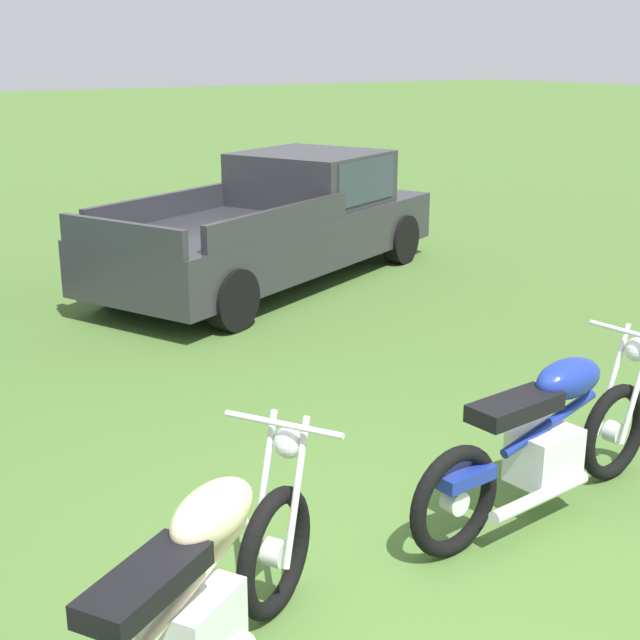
{
  "coord_description": "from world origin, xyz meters",
  "views": [
    {
      "loc": [
        -2.6,
        -2.93,
        2.71
      ],
      "look_at": [
        0.78,
        1.97,
        0.9
      ],
      "focal_mm": 50.0,
      "sensor_mm": 36.0,
      "label": 1
    }
  ],
  "objects": [
    {
      "name": "motorcycle_cream",
      "position": [
        -1.21,
        0.03,
        0.48
      ],
      "size": [
        1.91,
        1.26,
        1.02
      ],
      "rotation": [
        0.0,
        0.0,
        0.51
      ],
      "color": "black",
      "rests_on": "ground"
    },
    {
      "name": "pickup_truck_charcoal",
      "position": [
        3.1,
        6.13,
        0.75
      ],
      "size": [
        5.23,
        3.47,
        1.49
      ],
      "rotation": [
        0.0,
        0.0,
        0.39
      ],
      "color": "#2D2D33",
      "rests_on": "ground"
    },
    {
      "name": "ground_plane",
      "position": [
        0.0,
        0.0,
        0.0
      ],
      "size": [
        120.0,
        120.0,
        0.0
      ],
      "primitive_type": "plane",
      "color": "#476B2D"
    },
    {
      "name": "motorcycle_blue",
      "position": [
        1.28,
        0.32,
        0.48
      ],
      "size": [
        2.15,
        0.64,
        1.02
      ],
      "rotation": [
        0.0,
        0.0,
        0.06
      ],
      "color": "black",
      "rests_on": "ground"
    }
  ]
}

